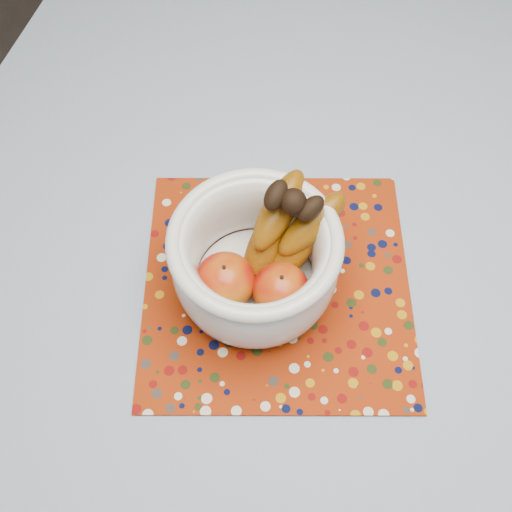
% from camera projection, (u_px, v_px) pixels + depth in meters
% --- Properties ---
extents(table, '(1.20, 1.20, 0.75)m').
position_uv_depth(table, '(339.00, 279.00, 0.94)').
color(table, brown).
rests_on(table, ground).
extents(tablecloth, '(1.32, 1.32, 0.01)m').
position_uv_depth(tablecloth, '(346.00, 253.00, 0.87)').
color(tablecloth, slate).
rests_on(tablecloth, table).
extents(placemat, '(0.45, 0.45, 0.00)m').
position_uv_depth(placemat, '(277.00, 284.00, 0.84)').
color(placemat, maroon).
rests_on(placemat, tablecloth).
extents(fruit_bowl, '(0.25, 0.24, 0.18)m').
position_uv_depth(fruit_bowl, '(266.00, 254.00, 0.77)').
color(fruit_bowl, silver).
rests_on(fruit_bowl, placemat).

